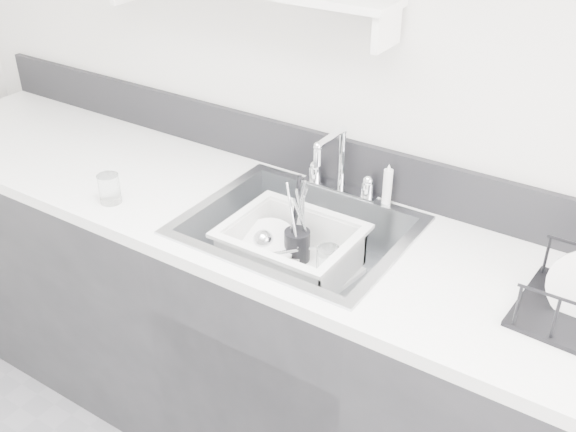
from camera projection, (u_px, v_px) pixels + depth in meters
The scene contains 13 objects.
room_shell at pixel (7, 26), 0.99m from camera, with size 3.50×3.00×2.60m.
counter_run at pixel (296, 346), 2.20m from camera, with size 3.20×0.62×0.92m.
backsplash at pixel (348, 163), 2.13m from camera, with size 3.20×0.02×0.16m, color black.
sink at pixel (297, 252), 2.01m from camera, with size 0.64×0.52×0.20m, color silver, non-canonical shape.
faucet at pixel (340, 175), 2.11m from camera, with size 0.26×0.18×0.23m.
side_sprayer at pixel (388, 185), 2.03m from camera, with size 0.03×0.03×0.14m, color white.
wash_tub at pixel (291, 251), 2.02m from camera, with size 0.39×0.31×0.15m, color white, non-canonical shape.
plate_stack at pixel (270, 250), 2.09m from camera, with size 0.23×0.22×0.09m.
utensil_cup at pixel (297, 243), 2.06m from camera, with size 0.08×0.08×0.27m.
ladle at pixel (275, 254), 2.05m from camera, with size 0.25×0.09×0.07m, color silver, non-canonical shape.
tumbler_in_tub at pixel (328, 263), 1.98m from camera, with size 0.07×0.07×0.10m, color white.
tumbler_counter at pixel (109, 189), 2.06m from camera, with size 0.07×0.07×0.09m, color white.
bowl_small at pixel (307, 290), 1.92m from camera, with size 0.12×0.12×0.04m, color white.
Camera 1 is at (0.89, -0.22, 1.95)m, focal length 42.00 mm.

